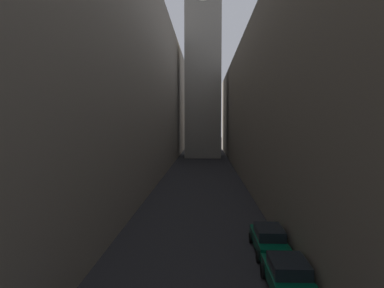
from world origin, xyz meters
The scene contains 6 objects.
ground_plane centered at (0.00, 48.00, 0.00)m, with size 264.00×264.00×0.00m, color #232326.
building_block_left centered at (-10.71, 50.00, 12.83)m, with size 10.41×108.00×25.66m, color gray.
building_block_right centered at (12.08, 50.00, 9.70)m, with size 13.17×108.00×19.40m, color #756B5B.
clock_tower centered at (0.00, 79.06, 32.34)m, with size 8.71×8.71×62.10m.
parked_car_right_third centered at (4.40, 17.28, 0.81)m, with size 2.01×4.41×1.56m.
parked_car_right_far centered at (4.40, 22.10, 0.83)m, with size 1.91×4.56×1.60m.
Camera 1 is at (0.57, 1.98, 7.84)m, focal length 31.74 mm.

